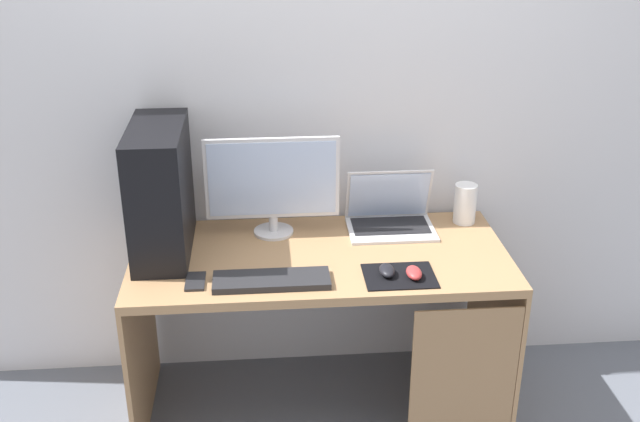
{
  "coord_description": "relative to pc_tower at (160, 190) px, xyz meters",
  "views": [
    {
      "loc": [
        -0.21,
        -2.59,
        2.08
      ],
      "look_at": [
        0.0,
        0.0,
        0.91
      ],
      "focal_mm": 42.46,
      "sensor_mm": 36.0,
      "label": 1
    }
  ],
  "objects": [
    {
      "name": "ground_plane",
      "position": [
        0.6,
        -0.08,
        -0.98
      ],
      "size": [
        8.0,
        8.0,
        0.0
      ],
      "primitive_type": "plane",
      "color": "slate"
    },
    {
      "name": "wall_back",
      "position": [
        0.6,
        0.3,
        0.32
      ],
      "size": [
        4.0,
        0.05,
        2.6
      ],
      "color": "silver",
      "rests_on": "ground_plane"
    },
    {
      "name": "desk",
      "position": [
        0.61,
        -0.09,
        -0.39
      ],
      "size": [
        1.46,
        0.68,
        0.73
      ],
      "color": "#A37A51",
      "rests_on": "ground_plane"
    },
    {
      "name": "pc_tower",
      "position": [
        0.0,
        0.0,
        0.0
      ],
      "size": [
        0.2,
        0.48,
        0.5
      ],
      "primitive_type": "cube",
      "color": "black",
      "rests_on": "desk"
    },
    {
      "name": "monitor",
      "position": [
        0.42,
        0.11,
        -0.03
      ],
      "size": [
        0.53,
        0.16,
        0.41
      ],
      "color": "silver",
      "rests_on": "desk"
    },
    {
      "name": "laptop",
      "position": [
        0.91,
        0.13,
        -0.2
      ],
      "size": [
        0.35,
        0.25,
        0.24
      ],
      "color": "silver",
      "rests_on": "desk"
    },
    {
      "name": "speaker",
      "position": [
        1.23,
        0.16,
        -0.17
      ],
      "size": [
        0.09,
        0.09,
        0.17
      ],
      "primitive_type": "cylinder",
      "color": "white",
      "rests_on": "desk"
    },
    {
      "name": "keyboard",
      "position": [
        0.41,
        -0.3,
        -0.24
      ],
      "size": [
        0.42,
        0.14,
        0.02
      ],
      "primitive_type": "cube",
      "color": "#232326",
      "rests_on": "desk"
    },
    {
      "name": "mousepad",
      "position": [
        0.87,
        -0.29,
        -0.25
      ],
      "size": [
        0.26,
        0.2,
        0.0
      ],
      "primitive_type": "cube",
      "color": "black",
      "rests_on": "desk"
    },
    {
      "name": "mouse_left",
      "position": [
        0.83,
        -0.28,
        -0.23
      ],
      "size": [
        0.06,
        0.1,
        0.03
      ],
      "primitive_type": "ellipsoid",
      "color": "black",
      "rests_on": "mousepad"
    },
    {
      "name": "mouse_right",
      "position": [
        0.92,
        -0.3,
        -0.23
      ],
      "size": [
        0.06,
        0.1,
        0.03
      ],
      "primitive_type": "ellipsoid",
      "color": "#B23333",
      "rests_on": "mousepad"
    },
    {
      "name": "cell_phone",
      "position": [
        0.13,
        -0.27,
        -0.25
      ],
      "size": [
        0.07,
        0.13,
        0.01
      ],
      "primitive_type": "cube",
      "color": "#232326",
      "rests_on": "desk"
    }
  ]
}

